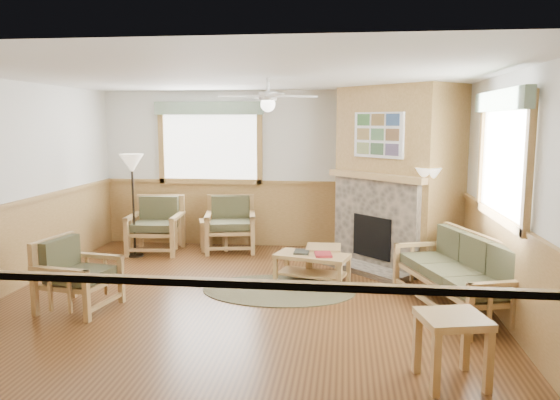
# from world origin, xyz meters

# --- Properties ---
(floor) EXTENTS (6.00, 6.00, 0.01)m
(floor) POSITION_xyz_m (0.00, 0.00, -0.01)
(floor) COLOR #583418
(floor) RESTS_ON ground
(ceiling) EXTENTS (6.00, 6.00, 0.01)m
(ceiling) POSITION_xyz_m (0.00, 0.00, 2.70)
(ceiling) COLOR white
(ceiling) RESTS_ON floor
(wall_back) EXTENTS (6.00, 0.02, 2.70)m
(wall_back) POSITION_xyz_m (0.00, 3.00, 1.35)
(wall_back) COLOR silver
(wall_back) RESTS_ON floor
(wall_front) EXTENTS (6.00, 0.02, 2.70)m
(wall_front) POSITION_xyz_m (0.00, -3.00, 1.35)
(wall_front) COLOR silver
(wall_front) RESTS_ON floor
(wall_left) EXTENTS (0.02, 6.00, 2.70)m
(wall_left) POSITION_xyz_m (-3.00, 0.00, 1.35)
(wall_left) COLOR silver
(wall_left) RESTS_ON floor
(wall_right) EXTENTS (0.02, 6.00, 2.70)m
(wall_right) POSITION_xyz_m (3.00, 0.00, 1.35)
(wall_right) COLOR silver
(wall_right) RESTS_ON floor
(wainscot) EXTENTS (6.00, 6.00, 1.10)m
(wainscot) POSITION_xyz_m (0.00, 0.00, 0.55)
(wainscot) COLOR #A17942
(wainscot) RESTS_ON floor
(fireplace) EXTENTS (3.11, 3.11, 2.70)m
(fireplace) POSITION_xyz_m (2.05, 2.05, 1.35)
(fireplace) COLOR #A17942
(fireplace) RESTS_ON floor
(window_back) EXTENTS (1.90, 0.16, 1.50)m
(window_back) POSITION_xyz_m (-1.10, 2.96, 2.53)
(window_back) COLOR white
(window_back) RESTS_ON wall_back
(window_right) EXTENTS (0.16, 1.90, 1.50)m
(window_right) POSITION_xyz_m (2.96, -0.20, 2.53)
(window_right) COLOR white
(window_right) RESTS_ON wall_right
(ceiling_fan) EXTENTS (1.59, 1.59, 0.36)m
(ceiling_fan) POSITION_xyz_m (0.30, 0.30, 2.66)
(ceiling_fan) COLOR white
(ceiling_fan) RESTS_ON ceiling
(sofa) EXTENTS (2.01, 1.31, 0.86)m
(sofa) POSITION_xyz_m (2.55, -0.02, 0.43)
(sofa) COLOR tan
(sofa) RESTS_ON floor
(armchair_back_left) EXTENTS (0.87, 0.87, 0.92)m
(armchair_back_left) POSITION_xyz_m (-1.88, 2.27, 0.46)
(armchair_back_left) COLOR tan
(armchair_back_left) RESTS_ON floor
(armchair_back_right) EXTENTS (0.95, 0.95, 0.91)m
(armchair_back_right) POSITION_xyz_m (-0.67, 2.54, 0.46)
(armchair_back_right) COLOR tan
(armchair_back_right) RESTS_ON floor
(armchair_left) EXTENTS (0.86, 0.86, 0.84)m
(armchair_left) POSITION_xyz_m (-1.81, -0.54, 0.42)
(armchair_left) COLOR tan
(armchair_left) RESTS_ON floor
(coffee_table) EXTENTS (1.07, 0.74, 0.39)m
(coffee_table) POSITION_xyz_m (0.82, 0.85, 0.20)
(coffee_table) COLOR tan
(coffee_table) RESTS_ON floor
(end_table_chairs) EXTENTS (0.57, 0.56, 0.51)m
(end_table_chairs) POSITION_xyz_m (-0.97, 2.55, 0.26)
(end_table_chairs) COLOR tan
(end_table_chairs) RESTS_ON floor
(end_table_sofa) EXTENTS (0.63, 0.61, 0.59)m
(end_table_sofa) POSITION_xyz_m (2.16, -1.89, 0.29)
(end_table_sofa) COLOR tan
(end_table_sofa) RESTS_ON floor
(footstool) EXTENTS (0.48, 0.48, 0.42)m
(footstool) POSITION_xyz_m (0.96, 1.23, 0.21)
(footstool) COLOR tan
(footstool) RESTS_ON floor
(braided_rug) EXTENTS (2.42, 2.42, 0.01)m
(braided_rug) POSITION_xyz_m (0.42, 0.43, 0.01)
(braided_rug) COLOR #4E4930
(braided_rug) RESTS_ON floor
(floor_lamp_left) EXTENTS (0.48, 0.48, 1.67)m
(floor_lamp_left) POSITION_xyz_m (-2.13, 1.96, 0.84)
(floor_lamp_left) COLOR black
(floor_lamp_left) RESTS_ON floor
(floor_lamp_right) EXTENTS (0.41, 0.41, 1.56)m
(floor_lamp_right) POSITION_xyz_m (2.38, 1.23, 0.78)
(floor_lamp_right) COLOR black
(floor_lamp_right) RESTS_ON floor
(book_red) EXTENTS (0.26, 0.33, 0.03)m
(book_red) POSITION_xyz_m (0.97, 0.80, 0.42)
(book_red) COLOR maroon
(book_red) RESTS_ON coffee_table
(book_dark) EXTENTS (0.21, 0.27, 0.03)m
(book_dark) POSITION_xyz_m (0.67, 0.92, 0.42)
(book_dark) COLOR #262720
(book_dark) RESTS_ON coffee_table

